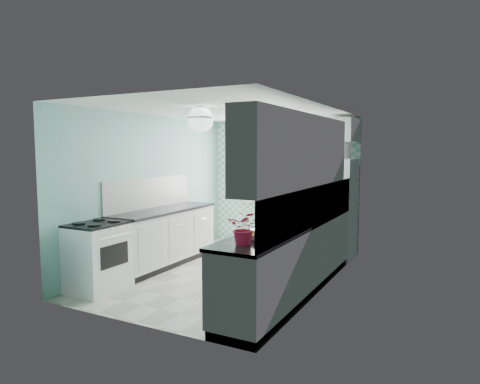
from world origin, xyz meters
The scene contains 26 objects.
floor centered at (0.00, 0.00, -0.01)m, with size 3.00×4.40×0.02m, color beige.
ceiling centered at (0.00, 0.00, 2.51)m, with size 3.00×4.40×0.02m, color white.
wall_back centered at (0.00, 2.21, 1.25)m, with size 3.00×0.02×2.50m, color #78B3A7.
wall_front centered at (0.00, -2.21, 1.25)m, with size 3.00×0.02×2.50m, color #78B3A7.
wall_left centered at (-1.51, 0.00, 1.25)m, with size 0.02×4.40×2.50m, color #78B3A7.
wall_right centered at (1.51, 0.00, 1.25)m, with size 0.02×4.40×2.50m, color #78B3A7.
accent_wall centered at (0.00, 2.19, 1.25)m, with size 3.00×0.01×2.50m, color #75C4AF.
window centered at (-0.35, 2.16, 1.55)m, with size 1.04×0.05×1.44m.
backsplash_right centered at (1.49, -0.40, 1.20)m, with size 0.02×3.60×0.51m, color white.
backsplash_left centered at (-1.49, -0.07, 1.20)m, with size 0.02×2.15×0.51m, color white.
upper_cabinets_right centered at (1.33, -0.60, 1.90)m, with size 0.33×3.20×0.90m, color silver.
upper_cabinet_fridge centered at (1.30, 1.83, 2.25)m, with size 0.40×0.74×0.40m, color silver.
ceiling_light centered at (0.00, -0.80, 2.32)m, with size 0.34×0.34×0.35m.
base_cabinets_right centered at (1.20, -0.40, 0.45)m, with size 0.60×3.60×0.90m, color white.
countertop_right centered at (1.19, -0.40, 0.92)m, with size 0.63×3.60×0.04m, color black.
base_cabinets_left centered at (-1.20, -0.07, 0.45)m, with size 0.60×2.15×0.90m, color white.
countertop_left centered at (-1.19, -0.07, 0.92)m, with size 0.63×2.15×0.04m, color black.
fridge centered at (1.11, 1.78, 0.88)m, with size 0.77×0.76×1.76m.
stove centered at (-1.20, -1.54, 0.48)m, with size 0.61×0.76×0.91m.
sink centered at (1.20, 0.65, 0.93)m, with size 0.47×0.39×0.53m.
rug centered at (0.40, 1.07, 0.01)m, with size 0.78×1.12×0.02m, color maroon.
dish_towel centered at (0.89, 0.10, 0.48)m, with size 0.02×0.23×0.34m, color #50A69B.
fruit_bowl centered at (1.20, -1.56, 0.98)m, with size 0.30×0.30×0.08m, color white.
potted_plant centered at (1.20, -1.85, 1.12)m, with size 0.32×0.28×0.36m, color #A60D1A.
soap_bottle centered at (1.25, 0.86, 1.02)m, with size 0.07×0.08×0.17m, color #7A98AC.
microwave centered at (1.11, 1.78, 1.91)m, with size 0.55×0.38×0.31m, color white.
Camera 1 is at (3.15, -5.70, 1.91)m, focal length 32.00 mm.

